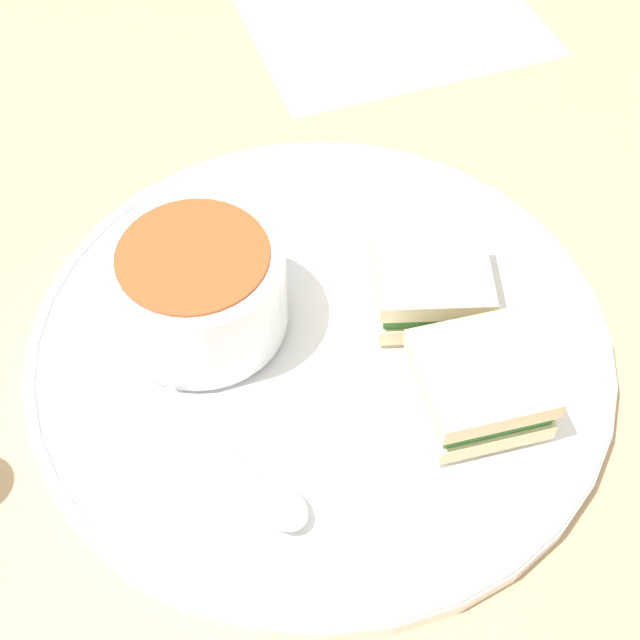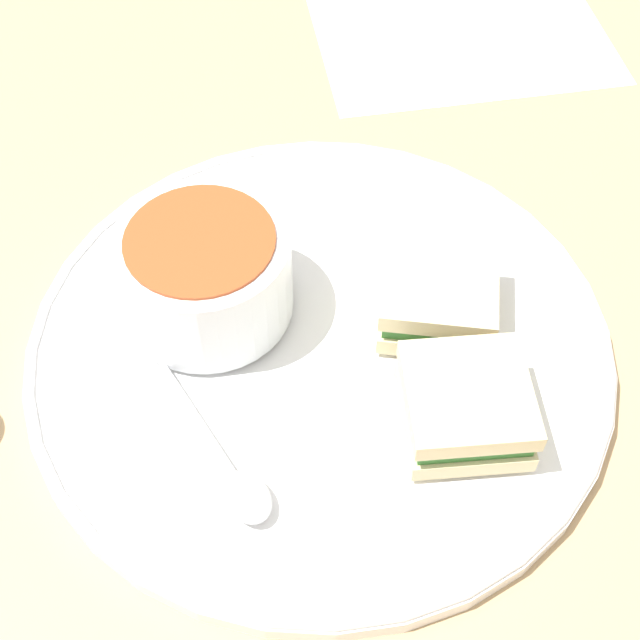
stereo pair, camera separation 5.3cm
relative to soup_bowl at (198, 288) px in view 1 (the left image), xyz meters
The scene contains 6 objects.
ground_plane 0.09m from the soup_bowl, 33.08° to the right, with size 2.40×2.40×0.00m, color tan.
plate 0.08m from the soup_bowl, 33.08° to the right, with size 0.36×0.36×0.02m.
soup_bowl is the anchor object (origin of this frame).
spoon 0.13m from the soup_bowl, 92.45° to the right, with size 0.05×0.12×0.01m.
sandwich_half_near 0.17m from the soup_bowl, 43.16° to the right, with size 0.08×0.08×0.03m.
sandwich_half_far 0.14m from the soup_bowl, 18.05° to the right, with size 0.09×0.09×0.03m.
Camera 1 is at (-0.13, -0.30, 0.45)m, focal length 50.00 mm.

